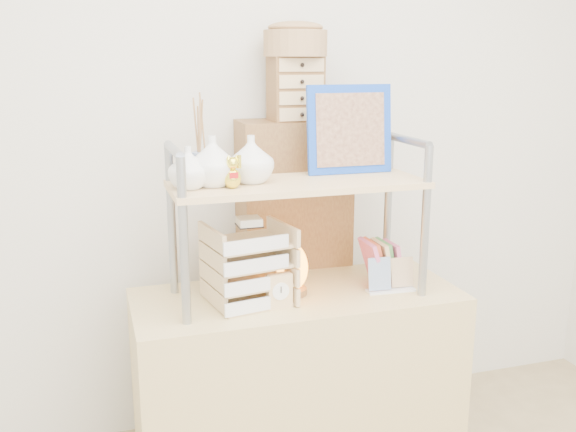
{
  "coord_description": "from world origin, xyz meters",
  "views": [
    {
      "loc": [
        -0.7,
        -0.91,
        1.59
      ],
      "look_at": [
        -0.04,
        1.2,
        1.05
      ],
      "focal_mm": 40.0,
      "sensor_mm": 36.0,
      "label": 1
    }
  ],
  "objects_px": {
    "desk": "(297,386)",
    "salt_lamp": "(292,269)",
    "letter_tray": "(249,269)",
    "cabinet": "(293,278)"
  },
  "relations": [
    {
      "from": "desk",
      "to": "salt_lamp",
      "type": "xyz_separation_m",
      "value": [
        -0.02,
        0.0,
        0.47
      ]
    },
    {
      "from": "desk",
      "to": "letter_tray",
      "type": "xyz_separation_m",
      "value": [
        -0.19,
        -0.03,
        0.5
      ]
    },
    {
      "from": "cabinet",
      "to": "salt_lamp",
      "type": "xyz_separation_m",
      "value": [
        -0.12,
        -0.37,
        0.17
      ]
    },
    {
      "from": "letter_tray",
      "to": "salt_lamp",
      "type": "bearing_deg",
      "value": 11.71
    },
    {
      "from": "cabinet",
      "to": "letter_tray",
      "type": "bearing_deg",
      "value": -124.07
    },
    {
      "from": "cabinet",
      "to": "desk",
      "type": "bearing_deg",
      "value": -103.83
    },
    {
      "from": "cabinet",
      "to": "salt_lamp",
      "type": "distance_m",
      "value": 0.43
    },
    {
      "from": "letter_tray",
      "to": "salt_lamp",
      "type": "xyz_separation_m",
      "value": [
        0.17,
        0.03,
        -0.03
      ]
    },
    {
      "from": "desk",
      "to": "cabinet",
      "type": "xyz_separation_m",
      "value": [
        0.1,
        0.37,
        0.3
      ]
    },
    {
      "from": "desk",
      "to": "salt_lamp",
      "type": "distance_m",
      "value": 0.47
    }
  ]
}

